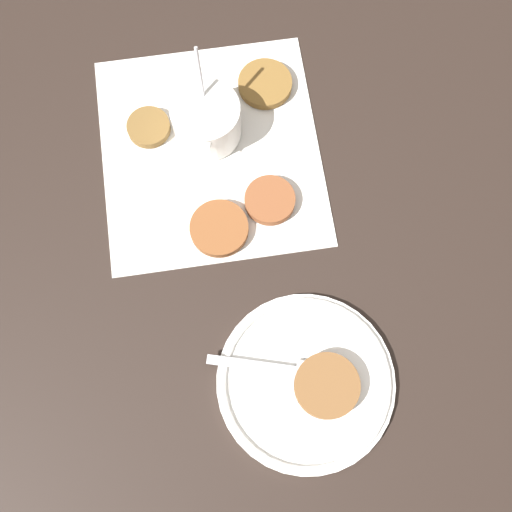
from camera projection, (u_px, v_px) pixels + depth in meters
ground_plane at (210, 146)px, 0.86m from camera, size 4.00×4.00×0.00m
napkin at (212, 150)px, 0.86m from camera, size 0.34×0.32×0.00m
sauce_bowl at (207, 122)px, 0.84m from camera, size 0.11×0.10×0.13m
fritter_0 at (218, 229)px, 0.82m from camera, size 0.08×0.08×0.01m
fritter_1 at (270, 200)px, 0.83m from camera, size 0.07×0.07×0.01m
fritter_2 at (265, 84)px, 0.88m from camera, size 0.08×0.08×0.01m
fritter_3 at (149, 127)px, 0.86m from camera, size 0.06×0.06×0.01m
serving_plate at (306, 382)px, 0.76m from camera, size 0.23×0.23×0.02m
fritter_on_plate at (327, 386)px, 0.74m from camera, size 0.08×0.08×0.02m
fork at (295, 371)px, 0.76m from camera, size 0.07×0.18×0.00m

